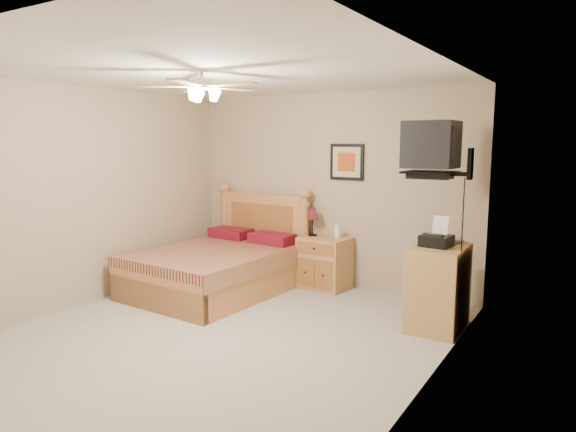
{
  "coord_description": "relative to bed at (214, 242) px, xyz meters",
  "views": [
    {
      "loc": [
        3.08,
        -3.73,
        1.89
      ],
      "look_at": [
        0.21,
        0.9,
        1.09
      ],
      "focal_mm": 32.0,
      "sensor_mm": 36.0,
      "label": 1
    }
  ],
  "objects": [
    {
      "name": "wall_left",
      "position": [
        -0.99,
        -1.12,
        0.61
      ],
      "size": [
        0.04,
        4.5,
        2.5
      ],
      "primitive_type": "cube",
      "color": "tan",
      "rests_on": "ground"
    },
    {
      "name": "framed_picture",
      "position": [
        1.28,
        1.11,
        0.98
      ],
      "size": [
        0.46,
        0.04,
        0.46
      ],
      "primitive_type": "cube",
      "color": "black",
      "rests_on": "wall_back"
    },
    {
      "name": "wall_right",
      "position": [
        3.01,
        -1.12,
        0.61
      ],
      "size": [
        0.04,
        4.5,
        2.5
      ],
      "primitive_type": "cube",
      "color": "tan",
      "rests_on": "ground"
    },
    {
      "name": "ceiling",
      "position": [
        1.01,
        -1.12,
        1.86
      ],
      "size": [
        4.0,
        4.5,
        0.04
      ],
      "primitive_type": "cube",
      "color": "white",
      "rests_on": "ground"
    },
    {
      "name": "dresser",
      "position": [
        2.74,
        0.21,
        -0.22
      ],
      "size": [
        0.51,
        0.72,
        0.85
      ],
      "primitive_type": "cube",
      "rotation": [
        0.0,
        0.0,
        0.01
      ],
      "color": "#A37E48",
      "rests_on": "ground"
    },
    {
      "name": "magazine_lower",
      "position": [
        2.7,
        0.5,
        0.21
      ],
      "size": [
        0.25,
        0.29,
        0.02
      ],
      "primitive_type": "imported",
      "rotation": [
        0.0,
        0.0,
        -0.35
      ],
      "color": "beige",
      "rests_on": "dresser"
    },
    {
      "name": "fax_machine",
      "position": [
        2.71,
        0.19,
        0.35
      ],
      "size": [
        0.31,
        0.33,
        0.3
      ],
      "primitive_type": null,
      "rotation": [
        0.0,
        0.0,
        -0.11
      ],
      "color": "black",
      "rests_on": "dresser"
    },
    {
      "name": "magazine_upper",
      "position": [
        2.69,
        0.51,
        0.23
      ],
      "size": [
        0.22,
        0.28,
        0.02
      ],
      "primitive_type": "imported",
      "rotation": [
        0.0,
        0.0,
        0.13
      ],
      "color": "tan",
      "rests_on": "magazine_lower"
    },
    {
      "name": "wall_tv",
      "position": [
        2.76,
        0.22,
        1.17
      ],
      "size": [
        0.56,
        0.46,
        0.58
      ],
      "primitive_type": null,
      "color": "black",
      "rests_on": "wall_right"
    },
    {
      "name": "table_lamp",
      "position": [
        0.89,
        0.92,
        0.2
      ],
      "size": [
        0.24,
        0.24,
        0.36
      ],
      "primitive_type": null,
      "rotation": [
        0.0,
        0.0,
        -0.28
      ],
      "color": "#54111A",
      "rests_on": "nightstand"
    },
    {
      "name": "bed",
      "position": [
        0.0,
        0.0,
        0.0
      ],
      "size": [
        1.61,
        2.06,
        1.29
      ],
      "primitive_type": null,
      "rotation": [
        0.0,
        0.0,
        -0.05
      ],
      "color": "#BE7A4D",
      "rests_on": "ground"
    },
    {
      "name": "floor",
      "position": [
        1.01,
        -1.12,
        -0.64
      ],
      "size": [
        4.5,
        4.5,
        0.0
      ],
      "primitive_type": "plane",
      "color": "#A9A398",
      "rests_on": "ground"
    },
    {
      "name": "nightstand",
      "position": [
        1.09,
        0.88,
        -0.31
      ],
      "size": [
        0.65,
        0.51,
        0.66
      ],
      "primitive_type": "cube",
      "rotation": [
        0.0,
        0.0,
        -0.08
      ],
      "color": "#AE8045",
      "rests_on": "ground"
    },
    {
      "name": "lotion_bottle",
      "position": [
        1.25,
        0.93,
        0.13
      ],
      "size": [
        0.11,
        0.11,
        0.22
      ],
      "primitive_type": "imported",
      "rotation": [
        0.0,
        0.0,
        0.34
      ],
      "color": "white",
      "rests_on": "nightstand"
    },
    {
      "name": "wall_back",
      "position": [
        1.01,
        1.13,
        0.61
      ],
      "size": [
        4.0,
        0.04,
        2.5
      ],
      "primitive_type": "cube",
      "color": "tan",
      "rests_on": "ground"
    },
    {
      "name": "ceiling_fan",
      "position": [
        1.01,
        -1.32,
        1.72
      ],
      "size": [
        1.14,
        1.14,
        0.28
      ],
      "primitive_type": null,
      "color": "silver",
      "rests_on": "ceiling"
    }
  ]
}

